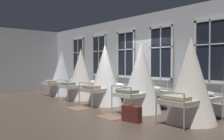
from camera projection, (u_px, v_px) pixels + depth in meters
name	position (u px, v px, depth m)	size (l,w,h in m)	color
ground	(119.00, 108.00, 8.63)	(26.22, 26.22, 0.00)	#4C3D33
back_wall_with_windows	(144.00, 60.00, 9.42)	(14.11, 0.10, 3.47)	silver
end_wall_left	(3.00, 61.00, 12.80)	(0.10, 7.25, 3.47)	silver
window_bank	(142.00, 75.00, 9.36)	(10.21, 0.10, 2.85)	black
cot_first	(62.00, 73.00, 12.23)	(1.37, 1.85, 2.23)	#9EA3A8
cot_second	(81.00, 74.00, 10.81)	(1.37, 1.86, 2.26)	#9EA3A8
cot_third	(105.00, 75.00, 9.40)	(1.37, 1.84, 2.33)	#9EA3A8
cot_fourth	(141.00, 78.00, 8.03)	(1.37, 1.86, 2.27)	#9EA3A8
cot_fifth	(191.00, 81.00, 6.55)	(1.37, 1.86, 2.32)	#9EA3A8
rug_third	(78.00, 108.00, 8.61)	(0.80, 0.56, 0.01)	brown
rug_fourth	(110.00, 117.00, 7.20)	(0.80, 0.56, 0.01)	brown
suitcase_dark	(132.00, 114.00, 6.64)	(0.58, 0.27, 0.47)	#5B231E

